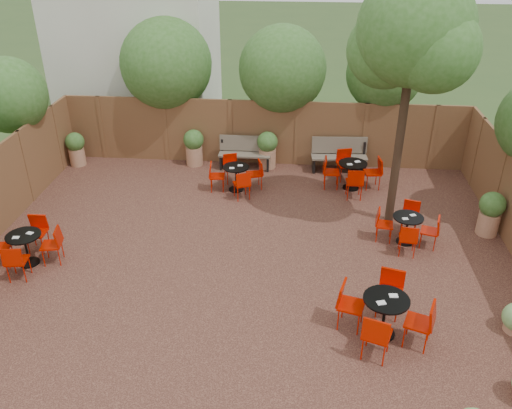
{
  "coord_description": "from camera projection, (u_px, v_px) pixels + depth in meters",
  "views": [
    {
      "loc": [
        1.06,
        -9.97,
        6.76
      ],
      "look_at": [
        0.16,
        0.5,
        1.0
      ],
      "focal_mm": 37.15,
      "sensor_mm": 36.0,
      "label": 1
    }
  ],
  "objects": [
    {
      "name": "ground",
      "position": [
        247.0,
        253.0,
        12.04
      ],
      "size": [
        80.0,
        80.0,
        0.0
      ],
      "primitive_type": "plane",
      "color": "#354F23",
      "rests_on": "ground"
    },
    {
      "name": "courtyard_paving",
      "position": [
        247.0,
        253.0,
        12.04
      ],
      "size": [
        12.0,
        10.0,
        0.02
      ],
      "primitive_type": "cube",
      "color": "#341A15",
      "rests_on": "ground"
    },
    {
      "name": "fence_back",
      "position": [
        264.0,
        133.0,
        15.93
      ],
      "size": [
        12.0,
        0.08,
        2.0
      ],
      "primitive_type": "cube",
      "color": "brown",
      "rests_on": "ground"
    },
    {
      "name": "neighbour_building",
      "position": [
        135.0,
        10.0,
        17.45
      ],
      "size": [
        5.0,
        4.0,
        8.0
      ],
      "primitive_type": "cube",
      "color": "beige",
      "rests_on": "ground"
    },
    {
      "name": "overhang_foliage",
      "position": [
        194.0,
        92.0,
        13.77
      ],
      "size": [
        15.5,
        10.75,
        2.75
      ],
      "color": "#305C1E",
      "rests_on": "ground"
    },
    {
      "name": "courtyard_tree",
      "position": [
        413.0,
        38.0,
        11.17
      ],
      "size": [
        2.67,
        2.57,
        5.89
      ],
      "rotation": [
        0.0,
        0.0,
        -0.09
      ],
      "color": "black",
      "rests_on": "courtyard_paving"
    },
    {
      "name": "park_bench_left",
      "position": [
        245.0,
        152.0,
        15.88
      ],
      "size": [
        1.56,
        0.5,
        0.96
      ],
      "rotation": [
        0.0,
        0.0,
        -0.0
      ],
      "color": "brown",
      "rests_on": "courtyard_paving"
    },
    {
      "name": "park_bench_right",
      "position": [
        339.0,
        154.0,
        15.66
      ],
      "size": [
        1.66,
        0.63,
        1.01
      ],
      "rotation": [
        0.0,
        0.0,
        0.06
      ],
      "color": "brown",
      "rests_on": "courtyard_paving"
    },
    {
      "name": "bistro_tables",
      "position": [
        286.0,
        223.0,
        12.32
      ],
      "size": [
        9.86,
        7.57,
        0.94
      ],
      "color": "black",
      "rests_on": "courtyard_paving"
    },
    {
      "name": "planters",
      "position": [
        250.0,
        161.0,
        15.06
      ],
      "size": [
        11.88,
        3.99,
        1.12
      ],
      "color": "#A77253",
      "rests_on": "courtyard_paving"
    },
    {
      "name": "low_shrubs",
      "position": [
        508.0,
        376.0,
        8.45
      ],
      "size": [
        1.99,
        3.06,
        0.6
      ],
      "color": "#A77253",
      "rests_on": "courtyard_paving"
    }
  ]
}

